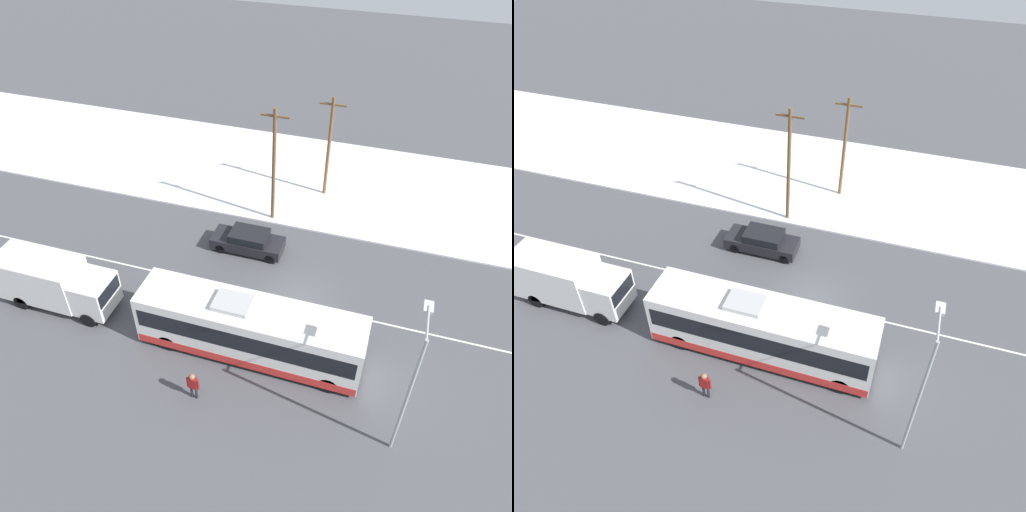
# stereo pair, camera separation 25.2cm
# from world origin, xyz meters

# --- Properties ---
(ground_plane) EXTENTS (120.00, 120.00, 0.00)m
(ground_plane) POSITION_xyz_m (0.00, 0.00, 0.00)
(ground_plane) COLOR #4C4C51
(snow_lot) EXTENTS (80.00, 12.55, 0.12)m
(snow_lot) POSITION_xyz_m (0.00, 13.04, 0.06)
(snow_lot) COLOR white
(snow_lot) RESTS_ON ground_plane
(lane_marking_center) EXTENTS (60.00, 0.12, 0.00)m
(lane_marking_center) POSITION_xyz_m (0.00, 0.00, 0.00)
(lane_marking_center) COLOR silver
(lane_marking_center) RESTS_ON ground_plane
(city_bus) EXTENTS (11.32, 2.57, 3.41)m
(city_bus) POSITION_xyz_m (-1.48, -3.99, 1.66)
(city_bus) COLOR white
(city_bus) RESTS_ON ground_plane
(box_truck) EXTENTS (6.62, 2.30, 3.02)m
(box_truck) POSITION_xyz_m (-12.79, -3.96, 1.67)
(box_truck) COLOR silver
(box_truck) RESTS_ON ground_plane
(sedan_car) EXTENTS (4.53, 1.80, 1.42)m
(sedan_car) POSITION_xyz_m (-4.11, 3.68, 0.78)
(sedan_car) COLOR black
(sedan_car) RESTS_ON ground_plane
(pedestrian_at_stop) EXTENTS (0.63, 0.28, 1.74)m
(pedestrian_at_stop) POSITION_xyz_m (-3.10, -7.39, 1.07)
(pedestrian_at_stop) COLOR #23232D
(pedestrian_at_stop) RESTS_ON ground_plane
(streetlamp) EXTENTS (0.36, 2.20, 7.18)m
(streetlamp) POSITION_xyz_m (6.01, -6.66, 4.51)
(streetlamp) COLOR #9EA3A8
(streetlamp) RESTS_ON ground_plane
(utility_pole_roadside) EXTENTS (1.80, 0.24, 8.02)m
(utility_pole_roadside) POSITION_xyz_m (-3.59, 7.35, 4.20)
(utility_pole_roadside) COLOR brown
(utility_pole_roadside) RESTS_ON ground_plane
(utility_pole_snowlot) EXTENTS (1.80, 0.24, 7.40)m
(utility_pole_snowlot) POSITION_xyz_m (-0.84, 11.40, 3.88)
(utility_pole_snowlot) COLOR brown
(utility_pole_snowlot) RESTS_ON ground_plane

